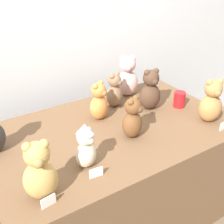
{
  "coord_description": "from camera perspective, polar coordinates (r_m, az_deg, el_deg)",
  "views": [
    {
      "loc": [
        -0.84,
        -1.06,
        1.71
      ],
      "look_at": [
        0.0,
        0.25,
        0.85
      ],
      "focal_mm": 47.41,
      "sensor_mm": 36.0,
      "label": 1
    }
  ],
  "objects": [
    {
      "name": "name_card_front_left",
      "position": [
        1.36,
        -12.16,
        -16.48
      ],
      "size": [
        0.07,
        0.02,
        0.05
      ],
      "primitive_type": "cube",
      "rotation": [
        0.0,
        0.0,
        0.16
      ],
      "color": "white",
      "rests_on": "display_table"
    },
    {
      "name": "teddy_bear_caramel",
      "position": [
        1.96,
        18.61,
        1.81
      ],
      "size": [
        0.18,
        0.17,
        0.29
      ],
      "rotation": [
        0.0,
        0.0,
        -0.36
      ],
      "color": "#B27A42",
      "rests_on": "display_table"
    },
    {
      "name": "party_cup_red",
      "position": [
        2.13,
        12.87,
        2.37
      ],
      "size": [
        0.08,
        0.08,
        0.11
      ],
      "primitive_type": "cylinder",
      "color": "red",
      "rests_on": "display_table"
    },
    {
      "name": "teddy_bear_honey",
      "position": [
        1.34,
        -13.8,
        -11.16
      ],
      "size": [
        0.18,
        0.16,
        0.3
      ],
      "rotation": [
        0.0,
        0.0,
        -0.23
      ],
      "color": "tan",
      "rests_on": "display_table"
    },
    {
      "name": "teddy_bear_mocha",
      "position": [
        2.06,
        0.52,
        4.11
      ],
      "size": [
        0.16,
        0.15,
        0.25
      ],
      "rotation": [
        0.0,
        0.0,
        0.38
      ],
      "color": "#7F6047",
      "rests_on": "display_table"
    },
    {
      "name": "wall_back",
      "position": [
        2.24,
        -10.49,
        17.87
      ],
      "size": [
        7.0,
        0.08,
        2.6
      ],
      "primitive_type": "cube",
      "color": "silver",
      "rests_on": "ground_plane"
    },
    {
      "name": "display_table",
      "position": [
        2.06,
        0.0,
        -11.92
      ],
      "size": [
        1.53,
        0.94,
        0.73
      ],
      "primitive_type": "cube",
      "color": "brown",
      "rests_on": "ground_plane"
    },
    {
      "name": "teddy_bear_blush",
      "position": [
        2.22,
        2.98,
        6.73
      ],
      "size": [
        0.2,
        0.2,
        0.31
      ],
      "rotation": [
        0.0,
        0.0,
        -0.5
      ],
      "color": "beige",
      "rests_on": "display_table"
    },
    {
      "name": "teddy_bear_cream",
      "position": [
        1.48,
        -5.1,
        -6.58
      ],
      "size": [
        0.14,
        0.13,
        0.25
      ],
      "rotation": [
        0.0,
        0.0,
        0.37
      ],
      "color": "beige",
      "rests_on": "display_table"
    },
    {
      "name": "name_card_front_right",
      "position": [
        1.47,
        -3.08,
        -11.58
      ],
      "size": [
        0.07,
        0.02,
        0.05
      ],
      "primitive_type": "cube",
      "rotation": [
        0.0,
        0.0,
        -0.12
      ],
      "color": "white",
      "rests_on": "display_table"
    },
    {
      "name": "teddy_bear_ginger",
      "position": [
        1.9,
        -2.6,
        1.91
      ],
      "size": [
        0.17,
        0.16,
        0.26
      ],
      "rotation": [
        0.0,
        0.0,
        0.48
      ],
      "color": "#D17F3D",
      "rests_on": "display_table"
    },
    {
      "name": "name_card_front_middle",
      "position": [
        1.95,
        20.76,
        -2.46
      ],
      "size": [
        0.07,
        0.01,
        0.05
      ],
      "primitive_type": "cube",
      "rotation": [
        0.0,
        0.0,
        0.09
      ],
      "color": "white",
      "rests_on": "display_table"
    },
    {
      "name": "teddy_bear_cocoa",
      "position": [
        2.03,
        7.39,
        4.09
      ],
      "size": [
        0.17,
        0.15,
        0.29
      ],
      "rotation": [
        0.0,
        0.0,
        -0.14
      ],
      "color": "#4C3323",
      "rests_on": "display_table"
    },
    {
      "name": "teddy_bear_chestnut",
      "position": [
        1.71,
        3.99,
        -1.33
      ],
      "size": [
        0.17,
        0.16,
        0.26
      ],
      "rotation": [
        0.0,
        0.0,
        0.46
      ],
      "color": "brown",
      "rests_on": "display_table"
    }
  ]
}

